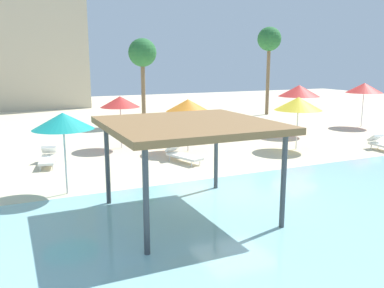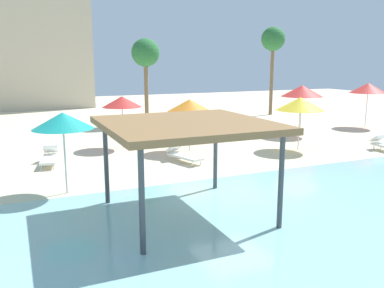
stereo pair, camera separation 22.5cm
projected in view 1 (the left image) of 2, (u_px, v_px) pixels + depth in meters
name	position (u px, v px, depth m)	size (l,w,h in m)	color
ground_plane	(236.00, 190.00, 13.86)	(80.00, 80.00, 0.00)	beige
lagoon_water	(355.00, 255.00, 9.18)	(44.00, 13.50, 0.04)	#8CC6CC
shade_pavilion	(188.00, 127.00, 11.09)	(4.40, 4.40, 2.70)	#42474C
beach_umbrella_red_1	(364.00, 88.00, 26.88)	(2.36, 2.36, 2.91)	silver
beach_umbrella_teal_2	(63.00, 121.00, 13.03)	(1.96, 1.96, 2.70)	silver
beach_umbrella_red_3	(120.00, 102.00, 20.16)	(1.97, 1.97, 2.62)	silver
beach_umbrella_red_4	(299.00, 91.00, 23.94)	(2.42, 2.42, 2.94)	silver
beach_umbrella_yellow_5	(298.00, 104.00, 19.87)	(2.32, 2.32, 2.60)	silver
beach_umbrella_orange_6	(188.00, 105.00, 19.45)	(2.13, 2.13, 2.54)	silver
lounge_chair_0	(384.00, 144.00, 19.93)	(0.66, 1.92, 0.74)	white
lounge_chair_2	(182.00, 154.00, 17.71)	(1.16, 1.99, 0.74)	white
lounge_chair_3	(48.00, 157.00, 17.18)	(0.94, 1.97, 0.74)	white
palm_tree_0	(269.00, 41.00, 32.52)	(1.90, 1.90, 7.02)	brown
palm_tree_1	(142.00, 55.00, 27.41)	(1.90, 1.90, 5.84)	brown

